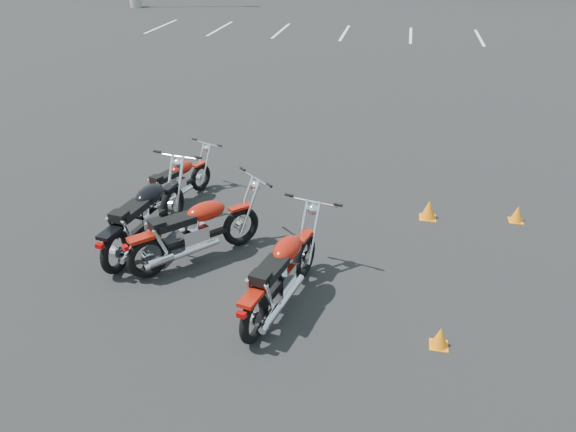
% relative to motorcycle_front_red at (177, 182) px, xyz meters
% --- Properties ---
extents(ground, '(120.00, 120.00, 0.00)m').
position_rel_motorcycle_front_red_xyz_m(ground, '(2.14, -1.93, -0.42)').
color(ground, black).
rests_on(ground, ground).
extents(motorcycle_front_red, '(1.06, 1.85, 0.92)m').
position_rel_motorcycle_front_red_xyz_m(motorcycle_front_red, '(0.00, 0.00, 0.00)').
color(motorcycle_front_red, black).
rests_on(motorcycle_front_red, ground).
extents(motorcycle_second_black, '(0.92, 2.38, 1.17)m').
position_rel_motorcycle_front_red_xyz_m(motorcycle_second_black, '(0.09, -1.56, 0.11)').
color(motorcycle_second_black, black).
rests_on(motorcycle_second_black, ground).
extents(motorcycle_third_red, '(1.89, 1.99, 1.13)m').
position_rel_motorcycle_front_red_xyz_m(motorcycle_third_red, '(1.01, -1.82, 0.10)').
color(motorcycle_third_red, black).
rests_on(motorcycle_third_red, ground).
extents(motorcycle_rear_red, '(1.02, 2.29, 1.13)m').
position_rel_motorcycle_front_red_xyz_m(motorcycle_rear_red, '(2.52, -2.69, 0.09)').
color(motorcycle_rear_red, black).
rests_on(motorcycle_rear_red, ground).
extents(training_cone_near, '(0.24, 0.24, 0.29)m').
position_rel_motorcycle_front_red_xyz_m(training_cone_near, '(6.05, 0.47, -0.27)').
color(training_cone_near, orange).
rests_on(training_cone_near, ground).
extents(training_cone_far, '(0.23, 0.23, 0.27)m').
position_rel_motorcycle_front_red_xyz_m(training_cone_far, '(4.60, -3.12, -0.28)').
color(training_cone_far, orange).
rests_on(training_cone_far, ground).
extents(training_cone_extra, '(0.29, 0.29, 0.34)m').
position_rel_motorcycle_front_red_xyz_m(training_cone_extra, '(4.54, 0.28, -0.25)').
color(training_cone_extra, orange).
rests_on(training_cone_extra, ground).
extents(parking_line_stripes, '(15.12, 4.00, 0.01)m').
position_rel_motorcycle_front_red_xyz_m(parking_line_stripes, '(-0.36, 18.07, -0.42)').
color(parking_line_stripes, silver).
rests_on(parking_line_stripes, ground).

